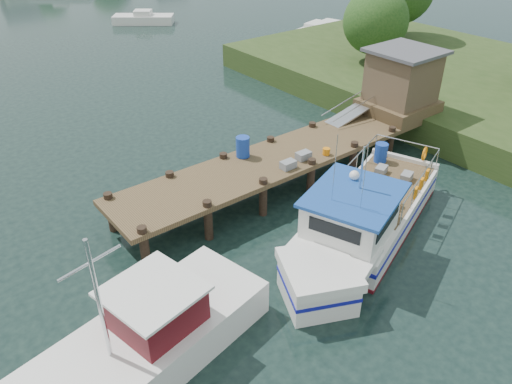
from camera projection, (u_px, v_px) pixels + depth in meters
ground_plane at (253, 196)px, 20.52m from camera, size 160.00×160.00×0.00m
near_shore at (499, 71)px, 27.82m from camera, size 16.00×30.00×7.76m
dock at (365, 108)px, 22.77m from camera, size 16.60×3.00×4.78m
lobster_boat at (361, 221)px, 17.46m from camera, size 9.80×5.71×4.84m
work_boat at (129, 353)px, 12.71m from camera, size 8.86×4.14×4.64m
moored_b at (143, 19)px, 45.74m from camera, size 5.40×4.78×1.20m
moored_c at (318, 31)px, 41.94m from camera, size 7.51×4.22×1.13m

